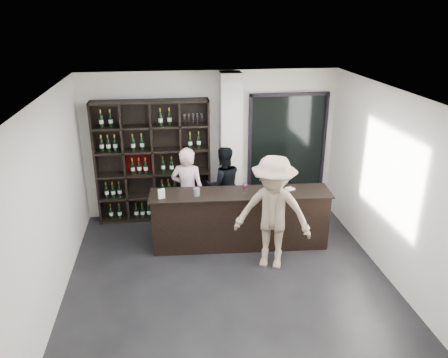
{
  "coord_description": "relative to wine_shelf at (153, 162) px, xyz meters",
  "views": [
    {
      "loc": [
        -0.85,
        -5.54,
        4.0
      ],
      "look_at": [
        0.04,
        1.1,
        1.35
      ],
      "focal_mm": 35.0,
      "sensor_mm": 36.0,
      "label": 1
    }
  ],
  "objects": [
    {
      "name": "floor",
      "position": [
        1.15,
        -2.57,
        -1.2
      ],
      "size": [
        5.0,
        5.5,
        0.01
      ],
      "primitive_type": "cube",
      "color": "black",
      "rests_on": "ground"
    },
    {
      "name": "napkin_stack",
      "position": [
        2.38,
        -1.29,
        -0.16
      ],
      "size": [
        0.17,
        0.17,
        0.02
      ],
      "primitive_type": "cube",
      "rotation": [
        0.0,
        0.0,
        0.42
      ],
      "color": "white",
      "rests_on": "tasting_counter"
    },
    {
      "name": "taster_black",
      "position": [
        1.33,
        -0.3,
        -0.43
      ],
      "size": [
        0.81,
        0.66,
        1.54
      ],
      "primitive_type": "imported",
      "rotation": [
        0.0,
        0.0,
        3.25
      ],
      "color": "black",
      "rests_on": "floor"
    },
    {
      "name": "wine_glass",
      "position": [
        1.56,
        -1.38,
        -0.06
      ],
      "size": [
        0.1,
        0.1,
        0.22
      ],
      "primitive_type": null,
      "rotation": [
        0.0,
        0.0,
        0.1
      ],
      "color": "white",
      "rests_on": "tasting_counter"
    },
    {
      "name": "taster_pink",
      "position": [
        0.62,
        -0.72,
        -0.36
      ],
      "size": [
        0.71,
        0.57,
        1.69
      ],
      "primitive_type": "imported",
      "rotation": [
        0.0,
        0.0,
        2.84
      ],
      "color": "beige",
      "rests_on": "floor"
    },
    {
      "name": "spit_cup",
      "position": [
        0.74,
        -1.35,
        -0.1
      ],
      "size": [
        0.12,
        0.12,
        0.13
      ],
      "primitive_type": "cylinder",
      "rotation": [
        0.0,
        0.0,
        -0.17
      ],
      "color": "#A9BBC9",
      "rests_on": "tasting_counter"
    },
    {
      "name": "wine_shelf",
      "position": [
        0.0,
        0.0,
        0.0
      ],
      "size": [
        2.2,
        0.35,
        2.4
      ],
      "primitive_type": null,
      "color": "black",
      "rests_on": "floor"
    },
    {
      "name": "tasting_counter",
      "position": [
        1.5,
        -1.32,
        -0.68
      ],
      "size": [
        3.13,
        0.65,
        1.03
      ],
      "rotation": [
        0.0,
        0.0,
        -0.06
      ],
      "color": "black",
      "rests_on": "floor"
    },
    {
      "name": "glass_panel",
      "position": [
        2.7,
        0.12,
        0.2
      ],
      "size": [
        1.6,
        0.08,
        2.1
      ],
      "color": "black",
      "rests_on": "floor"
    },
    {
      "name": "structural_column",
      "position": [
        1.5,
        -0.1,
        0.25
      ],
      "size": [
        0.4,
        0.4,
        2.9
      ],
      "primitive_type": "cube",
      "color": "silver",
      "rests_on": "floor"
    },
    {
      "name": "customer",
      "position": [
        1.9,
        -2.03,
        -0.25
      ],
      "size": [
        1.4,
        1.11,
        1.91
      ],
      "primitive_type": "imported",
      "rotation": [
        0.0,
        0.0,
        -0.37
      ],
      "color": "gray",
      "rests_on": "floor"
    },
    {
      "name": "card_stand",
      "position": [
        0.15,
        -1.38,
        -0.09
      ],
      "size": [
        0.12,
        0.09,
        0.16
      ],
      "primitive_type": "cube",
      "rotation": [
        0.0,
        0.0,
        0.38
      ],
      "color": "white",
      "rests_on": "tasting_counter"
    }
  ]
}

